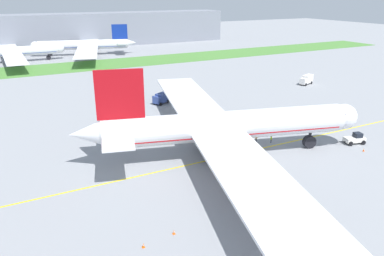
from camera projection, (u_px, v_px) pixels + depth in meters
name	position (u px, v px, depth m)	size (l,w,h in m)	color
ground_plane	(249.00, 161.00, 68.01)	(600.00, 600.00, 0.00)	gray
apron_taxi_line	(237.00, 154.00, 71.19)	(280.00, 0.36, 0.01)	yellow
grass_median_strip	(97.00, 65.00, 158.63)	(320.00, 24.00, 0.10)	#4C8438
airliner_foreground	(223.00, 127.00, 68.46)	(52.89, 85.60, 17.05)	white
pushback_tug	(355.00, 139.00, 75.78)	(5.96, 3.17, 2.24)	white
ground_crew_wingwalker_port	(271.00, 139.00, 76.10)	(0.37, 0.51, 1.55)	black
ground_crew_marshaller_front	(256.00, 137.00, 76.58)	(0.56, 0.34, 1.63)	black
traffic_cone_near_nose	(174.00, 232.00, 47.46)	(0.36, 0.36, 0.58)	#F2590C
traffic_cone_port_wing	(364.00, 150.00, 72.29)	(0.36, 0.36, 0.58)	#F2590C
traffic_cone_starboard_wing	(143.00, 245.00, 44.96)	(0.36, 0.36, 0.58)	#F2590C
service_truck_baggage_loader	(307.00, 79.00, 124.57)	(6.34, 3.93, 3.08)	white
service_truck_fuel_bowser	(161.00, 98.00, 102.95)	(5.31, 4.32, 2.80)	#33478C
parked_airliner_far_left	(14.00, 52.00, 163.07)	(42.08, 66.84, 13.43)	white
parked_airliner_far_centre	(85.00, 45.00, 182.45)	(48.54, 79.54, 14.28)	white
terminal_building	(113.00, 29.00, 219.42)	(135.22, 20.00, 18.00)	gray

